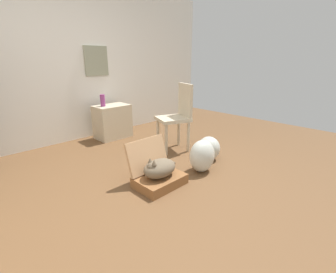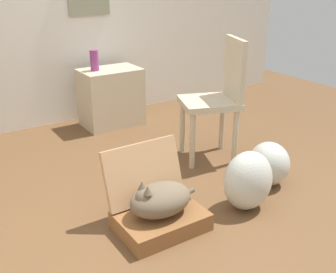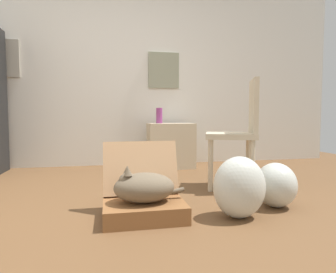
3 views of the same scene
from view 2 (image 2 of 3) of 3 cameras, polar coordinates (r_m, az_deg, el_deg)
ground_plane at (r=2.58m, az=-3.06°, el=-13.31°), size 7.68×7.68×0.00m
suitcase_base at (r=2.59m, az=-0.99°, el=-11.59°), size 0.53×0.38×0.11m
suitcase_lid at (r=2.62m, az=-3.44°, el=-5.03°), size 0.53×0.15×0.38m
cat at (r=2.51m, az=-1.17°, el=-8.69°), size 0.48×0.28×0.24m
plastic_bag_white at (r=2.78m, az=10.99°, el=-6.00°), size 0.35×0.28×0.41m
plastic_bag_clear at (r=3.14m, az=13.77°, el=-3.65°), size 0.30×0.31×0.33m
side_table at (r=4.24m, az=-7.86°, el=5.39°), size 0.58×0.39×0.58m
vase_tall at (r=4.10m, az=-10.14°, el=10.32°), size 0.08×0.08×0.20m
chair at (r=3.38m, az=6.95°, el=5.62°), size 0.56×0.54×1.00m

